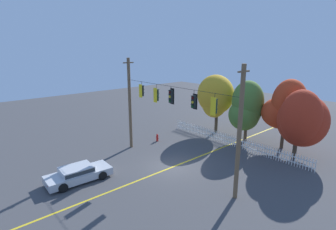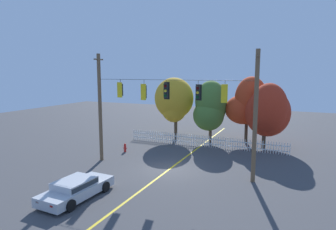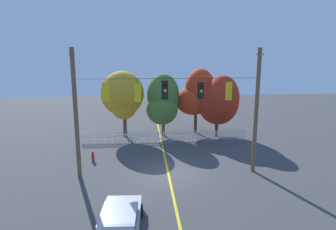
{
  "view_description": "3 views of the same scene",
  "coord_description": "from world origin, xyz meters",
  "px_view_note": "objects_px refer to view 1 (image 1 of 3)",
  "views": [
    {
      "loc": [
        14.78,
        -13.52,
        9.55
      ],
      "look_at": [
        -0.45,
        -0.11,
        4.36
      ],
      "focal_mm": 28.3,
      "sensor_mm": 36.0,
      "label": 1
    },
    {
      "loc": [
        8.5,
        -19.5,
        7.19
      ],
      "look_at": [
        -0.15,
        0.17,
        4.09
      ],
      "focal_mm": 31.68,
      "sensor_mm": 36.0,
      "label": 2
    },
    {
      "loc": [
        -1.66,
        -19.11,
        8.17
      ],
      "look_at": [
        0.02,
        0.47,
        4.11
      ],
      "focal_mm": 31.22,
      "sensor_mm": 36.0,
      "label": 3
    }
  ],
  "objects_px": {
    "traffic_signal_eastbound_side": "(214,106)",
    "autumn_maple_near_fence": "(215,97)",
    "autumn_maple_mid": "(247,107)",
    "autumn_maple_far_west": "(302,119)",
    "traffic_signal_westbound_side": "(156,95)",
    "fire_hydrant": "(157,138)",
    "autumn_oak_far_east": "(285,108)",
    "parked_car": "(78,173)",
    "traffic_signal_southbound_primary": "(142,91)",
    "traffic_signal_northbound_secondary": "(171,96)",
    "traffic_signal_northbound_primary": "(194,102)"
  },
  "relations": [
    {
      "from": "traffic_signal_northbound_secondary",
      "to": "autumn_oak_far_east",
      "type": "bearing_deg",
      "value": 68.77
    },
    {
      "from": "traffic_signal_eastbound_side",
      "to": "fire_hydrant",
      "type": "xyz_separation_m",
      "value": [
        -9.71,
        2.99,
        -5.42
      ]
    },
    {
      "from": "traffic_signal_northbound_secondary",
      "to": "traffic_signal_westbound_side",
      "type": "bearing_deg",
      "value": -179.37
    },
    {
      "from": "traffic_signal_northbound_primary",
      "to": "fire_hydrant",
      "type": "distance_m",
      "value": 10.0
    },
    {
      "from": "traffic_signal_westbound_side",
      "to": "traffic_signal_northbound_primary",
      "type": "distance_m",
      "value": 4.21
    },
    {
      "from": "autumn_maple_mid",
      "to": "autumn_maple_near_fence",
      "type": "bearing_deg",
      "value": -178.32
    },
    {
      "from": "autumn_maple_mid",
      "to": "parked_car",
      "type": "xyz_separation_m",
      "value": [
        -3.2,
        -16.69,
        -3.07
      ]
    },
    {
      "from": "traffic_signal_westbound_side",
      "to": "autumn_maple_near_fence",
      "type": "bearing_deg",
      "value": 99.61
    },
    {
      "from": "traffic_signal_eastbound_side",
      "to": "autumn_maple_near_fence",
      "type": "distance_m",
      "value": 12.59
    },
    {
      "from": "autumn_oak_far_east",
      "to": "parked_car",
      "type": "bearing_deg",
      "value": -111.26
    },
    {
      "from": "traffic_signal_westbound_side",
      "to": "autumn_oak_far_east",
      "type": "xyz_separation_m",
      "value": [
        5.94,
        10.69,
        -1.67
      ]
    },
    {
      "from": "traffic_signal_northbound_primary",
      "to": "traffic_signal_eastbound_side",
      "type": "distance_m",
      "value": 1.85
    },
    {
      "from": "traffic_signal_westbound_side",
      "to": "autumn_maple_mid",
      "type": "bearing_deg",
      "value": 76.66
    },
    {
      "from": "autumn_oak_far_east",
      "to": "fire_hydrant",
      "type": "distance_m",
      "value": 12.84
    },
    {
      "from": "traffic_signal_southbound_primary",
      "to": "traffic_signal_westbound_side",
      "type": "xyz_separation_m",
      "value": [
        2.07,
        -0.0,
        -0.11
      ]
    },
    {
      "from": "traffic_signal_northbound_secondary",
      "to": "fire_hydrant",
      "type": "relative_size",
      "value": 1.8
    },
    {
      "from": "traffic_signal_eastbound_side",
      "to": "autumn_oak_far_east",
      "type": "xyz_separation_m",
      "value": [
        -0.12,
        10.69,
        -1.73
      ]
    },
    {
      "from": "traffic_signal_northbound_primary",
      "to": "traffic_signal_southbound_primary",
      "type": "bearing_deg",
      "value": -179.83
    },
    {
      "from": "traffic_signal_southbound_primary",
      "to": "parked_car",
      "type": "bearing_deg",
      "value": -79.79
    },
    {
      "from": "autumn_maple_mid",
      "to": "autumn_maple_far_west",
      "type": "relative_size",
      "value": 1.02
    },
    {
      "from": "autumn_maple_mid",
      "to": "traffic_signal_northbound_secondary",
      "type": "bearing_deg",
      "value": -93.21
    },
    {
      "from": "traffic_signal_westbound_side",
      "to": "traffic_signal_northbound_secondary",
      "type": "bearing_deg",
      "value": 0.63
    },
    {
      "from": "traffic_signal_southbound_primary",
      "to": "traffic_signal_eastbound_side",
      "type": "distance_m",
      "value": 8.13
    },
    {
      "from": "autumn_oak_far_east",
      "to": "parked_car",
      "type": "height_order",
      "value": "autumn_oak_far_east"
    },
    {
      "from": "traffic_signal_northbound_secondary",
      "to": "autumn_oak_far_east",
      "type": "distance_m",
      "value": 11.59
    },
    {
      "from": "autumn_maple_near_fence",
      "to": "traffic_signal_westbound_side",
      "type": "bearing_deg",
      "value": -80.39
    },
    {
      "from": "traffic_signal_westbound_side",
      "to": "parked_car",
      "type": "xyz_separation_m",
      "value": [
        -0.85,
        -6.76,
        -5.14
      ]
    },
    {
      "from": "autumn_maple_mid",
      "to": "autumn_maple_far_west",
      "type": "bearing_deg",
      "value": -4.85
    },
    {
      "from": "traffic_signal_northbound_secondary",
      "to": "autumn_maple_mid",
      "type": "relative_size",
      "value": 0.22
    },
    {
      "from": "traffic_signal_southbound_primary",
      "to": "fire_hydrant",
      "type": "relative_size",
      "value": 1.77
    },
    {
      "from": "traffic_signal_southbound_primary",
      "to": "autumn_maple_far_west",
      "type": "height_order",
      "value": "traffic_signal_southbound_primary"
    },
    {
      "from": "autumn_maple_far_west",
      "to": "fire_hydrant",
      "type": "relative_size",
      "value": 7.97
    },
    {
      "from": "traffic_signal_northbound_secondary",
      "to": "autumn_maple_far_west",
      "type": "relative_size",
      "value": 0.23
    },
    {
      "from": "traffic_signal_northbound_secondary",
      "to": "fire_hydrant",
      "type": "height_order",
      "value": "traffic_signal_northbound_secondary"
    },
    {
      "from": "traffic_signal_westbound_side",
      "to": "fire_hydrant",
      "type": "xyz_separation_m",
      "value": [
        -3.65,
        2.99,
        -5.36
      ]
    },
    {
      "from": "traffic_signal_westbound_side",
      "to": "autumn_maple_near_fence",
      "type": "relative_size",
      "value": 0.23
    },
    {
      "from": "traffic_signal_northbound_secondary",
      "to": "traffic_signal_northbound_primary",
      "type": "height_order",
      "value": "same"
    },
    {
      "from": "autumn_maple_far_west",
      "to": "fire_hydrant",
      "type": "xyz_separation_m",
      "value": [
        -11.67,
        -6.46,
        -3.23
      ]
    },
    {
      "from": "traffic_signal_southbound_primary",
      "to": "autumn_maple_near_fence",
      "type": "height_order",
      "value": "traffic_signal_southbound_primary"
    },
    {
      "from": "traffic_signal_southbound_primary",
      "to": "traffic_signal_northbound_primary",
      "type": "height_order",
      "value": "same"
    },
    {
      "from": "traffic_signal_southbound_primary",
      "to": "autumn_oak_far_east",
      "type": "bearing_deg",
      "value": 53.16
    },
    {
      "from": "traffic_signal_southbound_primary",
      "to": "traffic_signal_westbound_side",
      "type": "bearing_deg",
      "value": -0.01
    },
    {
      "from": "autumn_maple_mid",
      "to": "parked_car",
      "type": "bearing_deg",
      "value": -100.86
    },
    {
      "from": "autumn_maple_mid",
      "to": "autumn_maple_far_west",
      "type": "distance_m",
      "value": 5.69
    },
    {
      "from": "autumn_maple_mid",
      "to": "parked_car",
      "type": "relative_size",
      "value": 1.35
    },
    {
      "from": "traffic_signal_westbound_side",
      "to": "autumn_maple_far_west",
      "type": "relative_size",
      "value": 0.24
    },
    {
      "from": "traffic_signal_northbound_primary",
      "to": "autumn_oak_far_east",
      "type": "bearing_deg",
      "value": 80.78
    },
    {
      "from": "traffic_signal_westbound_side",
      "to": "autumn_maple_mid",
      "type": "height_order",
      "value": "traffic_signal_westbound_side"
    },
    {
      "from": "traffic_signal_eastbound_side",
      "to": "autumn_maple_mid",
      "type": "relative_size",
      "value": 0.23
    },
    {
      "from": "traffic_signal_southbound_primary",
      "to": "traffic_signal_northbound_primary",
      "type": "relative_size",
      "value": 0.99
    }
  ]
}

